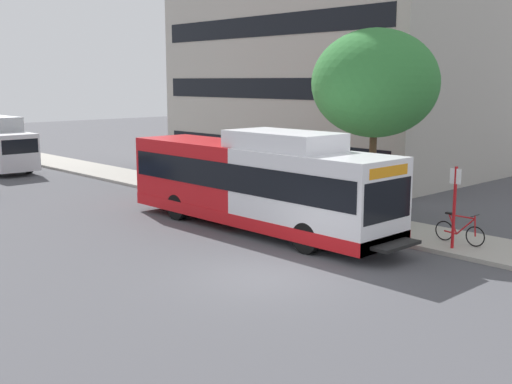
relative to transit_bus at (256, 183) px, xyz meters
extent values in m
plane|color=#4C4C51|center=(-3.73, 3.70, -1.70)|extent=(120.00, 120.00, 0.00)
cube|color=#A8A399|center=(3.27, 1.70, -1.63)|extent=(3.00, 56.00, 0.14)
cube|color=white|center=(0.00, -2.82, -0.02)|extent=(2.54, 5.80, 2.73)
cube|color=red|center=(0.00, 2.98, -0.02)|extent=(2.54, 5.80, 2.73)
cube|color=red|center=(0.00, 0.08, -1.16)|extent=(2.57, 11.60, 0.44)
cube|color=black|center=(0.00, 0.08, 0.35)|extent=(2.58, 11.25, 0.96)
cube|color=black|center=(0.00, -5.68, 0.15)|extent=(2.34, 0.10, 1.24)
cube|color=orange|center=(0.00, -5.69, 1.02)|extent=(1.90, 0.08, 0.32)
cube|color=white|center=(0.00, -1.37, 1.65)|extent=(2.16, 4.06, 0.60)
cube|color=black|center=(0.00, -6.07, -1.15)|extent=(1.78, 0.60, 0.10)
cylinder|color=black|center=(-1.13, -3.51, -1.20)|extent=(0.30, 1.00, 1.00)
cylinder|color=black|center=(1.13, -3.51, -1.20)|extent=(0.30, 1.00, 1.00)
cylinder|color=black|center=(-1.13, 3.27, -1.20)|extent=(0.30, 1.00, 1.00)
cylinder|color=black|center=(1.13, 3.27, -1.20)|extent=(0.30, 1.00, 1.00)
cylinder|color=red|center=(2.33, -6.58, -0.26)|extent=(0.10, 0.10, 2.60)
cube|color=white|center=(2.31, -6.58, 0.74)|extent=(0.04, 0.36, 0.48)
torus|color=black|center=(3.02, -6.98, -1.23)|extent=(0.04, 0.66, 0.66)
torus|color=black|center=(3.02, -5.88, -1.23)|extent=(0.04, 0.66, 0.66)
cylinder|color=#B2191E|center=(3.02, -6.63, -0.96)|extent=(0.05, 0.64, 0.64)
cylinder|color=#B2191E|center=(3.02, -6.18, -0.96)|extent=(0.05, 0.34, 0.62)
cylinder|color=#B2191E|center=(3.02, -6.48, -0.66)|extent=(0.05, 0.90, 0.05)
cylinder|color=#B2191E|center=(3.02, -6.11, -1.25)|extent=(0.05, 0.45, 0.08)
cylinder|color=#B2191E|center=(3.02, -6.96, -0.90)|extent=(0.05, 0.10, 0.67)
cylinder|color=black|center=(3.02, -6.93, -0.56)|extent=(0.52, 0.03, 0.03)
cube|color=black|center=(3.02, -6.03, -0.62)|extent=(0.12, 0.24, 0.06)
cylinder|color=#4C3823|center=(4.35, -1.92, 0.10)|extent=(0.28, 0.28, 3.33)
ellipsoid|color=#337A38|center=(4.35, -1.92, 3.56)|extent=(4.80, 4.80, 4.08)
cube|color=silver|center=(-0.98, 19.11, -0.35)|extent=(2.30, 2.00, 2.10)
cube|color=black|center=(-0.98, 18.14, 0.05)|extent=(2.07, 0.08, 0.80)
cylinder|color=black|center=(0.05, 19.55, -1.24)|extent=(0.26, 0.92, 0.92)
cylinder|color=black|center=(0.05, 23.69, -1.24)|extent=(0.26, 0.92, 0.92)
cube|color=black|center=(15.23, 8.59, -0.06)|extent=(13.15, 16.69, 1.10)
cube|color=black|center=(15.23, 8.59, 3.24)|extent=(13.15, 16.69, 1.10)
cube|color=black|center=(15.23, 8.59, 6.54)|extent=(13.15, 16.69, 1.10)
camera|label=1|loc=(-15.54, -16.53, 3.66)|focal=44.62mm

